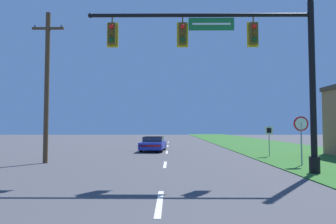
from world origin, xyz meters
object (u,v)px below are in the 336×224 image
(stop_sign, at_px, (301,130))
(utility_pole_near, at_px, (47,84))
(route_sign_post, at_px, (269,134))
(signal_mast, at_px, (249,61))
(car_ahead, at_px, (153,144))

(stop_sign, xyz_separation_m, utility_pole_near, (-13.66, 1.16, 2.53))
(route_sign_post, distance_m, utility_pole_near, 14.39)
(stop_sign, xyz_separation_m, route_sign_post, (-0.06, 4.85, -0.34))
(signal_mast, bearing_deg, car_ahead, 111.55)
(signal_mast, height_order, utility_pole_near, utility_pole_near)
(stop_sign, distance_m, route_sign_post, 4.87)
(signal_mast, bearing_deg, utility_pole_near, 159.85)
(car_ahead, relative_size, stop_sign, 1.74)
(stop_sign, bearing_deg, signal_mast, -141.52)
(utility_pole_near, bearing_deg, car_ahead, 56.85)
(route_sign_post, xyz_separation_m, utility_pole_near, (-13.61, -3.70, 2.87))
(signal_mast, height_order, stop_sign, signal_mast)
(signal_mast, distance_m, stop_sign, 5.18)
(route_sign_post, height_order, utility_pole_near, utility_pole_near)
(signal_mast, bearing_deg, stop_sign, 38.48)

